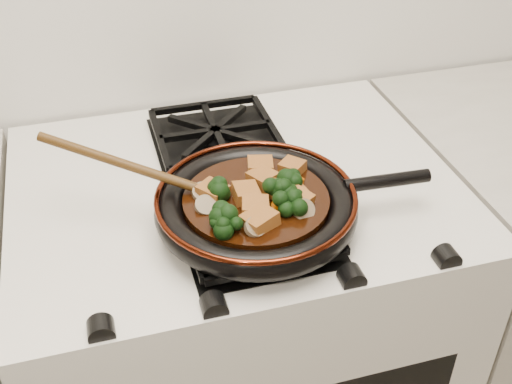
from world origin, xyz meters
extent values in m
cube|color=silver|center=(0.00, 1.69, 0.45)|extent=(0.76, 0.60, 0.90)
cylinder|color=black|center=(0.00, 1.56, 0.93)|extent=(0.28, 0.28, 0.01)
torus|color=black|center=(0.00, 1.56, 0.94)|extent=(0.31, 0.31, 0.04)
torus|color=#46160A|center=(0.00, 1.56, 0.96)|extent=(0.31, 0.31, 0.01)
cylinder|color=black|center=(0.21, 1.55, 0.96)|extent=(0.14, 0.03, 0.02)
cylinder|color=black|center=(0.00, 1.56, 0.95)|extent=(0.22, 0.22, 0.02)
cube|color=#915521|center=(0.02, 1.59, 0.97)|extent=(0.05, 0.05, 0.03)
cube|color=#915521|center=(-0.01, 1.56, 0.97)|extent=(0.04, 0.04, 0.03)
cube|color=#915521|center=(-0.01, 1.53, 0.97)|extent=(0.05, 0.05, 0.03)
cube|color=#915521|center=(0.06, 1.55, 0.97)|extent=(0.04, 0.04, 0.02)
cube|color=#915521|center=(0.03, 1.56, 0.97)|extent=(0.05, 0.05, 0.03)
cube|color=#915521|center=(-0.01, 1.50, 0.97)|extent=(0.06, 0.06, 0.03)
cube|color=#915521|center=(-0.06, 1.58, 0.97)|extent=(0.06, 0.06, 0.03)
cube|color=#915521|center=(0.06, 1.53, 0.97)|extent=(0.05, 0.06, 0.03)
cube|color=#915521|center=(0.03, 1.63, 0.97)|extent=(0.05, 0.05, 0.02)
cube|color=#915521|center=(0.08, 1.61, 0.97)|extent=(0.05, 0.05, 0.02)
cylinder|color=#AD4704|center=(0.03, 1.53, 0.96)|extent=(0.03, 0.03, 0.02)
cylinder|color=#AD4704|center=(0.03, 1.65, 0.96)|extent=(0.03, 0.03, 0.02)
cylinder|color=#AD4704|center=(0.07, 1.58, 0.96)|extent=(0.03, 0.03, 0.02)
cylinder|color=#AD4704|center=(-0.02, 1.52, 0.96)|extent=(0.03, 0.03, 0.01)
cylinder|color=#7B6547|center=(0.06, 1.50, 0.97)|extent=(0.04, 0.03, 0.03)
cylinder|color=#7B6547|center=(-0.07, 1.59, 0.97)|extent=(0.04, 0.04, 0.02)
cylinder|color=#7B6547|center=(-0.08, 1.55, 0.97)|extent=(0.04, 0.04, 0.02)
cylinder|color=#7B6547|center=(-0.02, 1.49, 0.97)|extent=(0.04, 0.04, 0.02)
ellipsoid|color=#482D0F|center=(-0.06, 1.59, 0.96)|extent=(0.07, 0.06, 0.02)
cylinder|color=#482D0F|center=(-0.18, 1.65, 1.00)|extent=(0.02, 0.02, 0.27)
camera|label=1|loc=(-0.21, 0.81, 1.54)|focal=45.00mm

